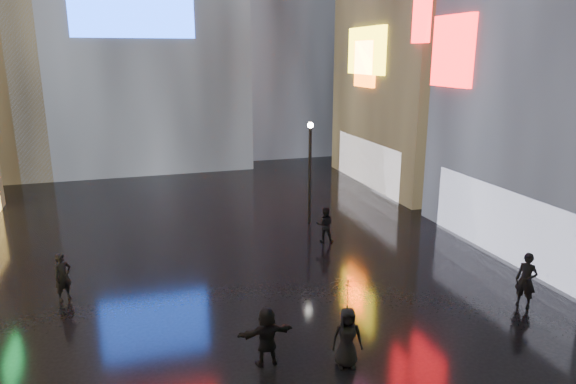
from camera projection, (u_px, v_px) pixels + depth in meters
name	position (u px, v px, depth m)	size (l,w,h in m)	color
ground	(233.00, 259.00, 21.90)	(140.00, 140.00, 0.00)	black
lamp_far	(310.00, 167.00, 25.89)	(0.30, 0.30, 5.20)	black
pedestrian_4	(347.00, 338.00, 14.16)	(0.85, 0.55, 1.74)	black
pedestrian_5	(267.00, 336.00, 14.23)	(1.61, 0.51, 1.73)	black
pedestrian_6	(63.00, 277.00, 18.04)	(0.63, 0.42, 1.73)	black
pedestrian_7	(325.00, 225.00, 23.68)	(0.80, 0.63, 1.65)	black
umbrella_2	(349.00, 294.00, 13.82)	(0.96, 0.98, 0.88)	black
pedestrian_8	(526.00, 280.00, 17.53)	(0.70, 0.46, 1.93)	black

